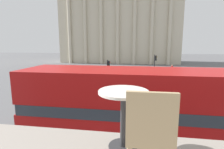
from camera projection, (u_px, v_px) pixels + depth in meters
name	position (u px, v px, depth m)	size (l,w,h in m)	color
double_decker_bus	(141.00, 110.00, 7.56)	(10.28, 2.76, 4.03)	black
cafe_dining_table	(123.00, 106.00, 2.10)	(0.60, 0.60, 0.73)	#2D2D30
cafe_chair_0	(150.00, 133.00, 1.50)	(0.40, 0.40, 0.91)	tan
plaza_building_left	(120.00, 16.00, 50.09)	(33.22, 12.24, 26.42)	beige
traffic_light_near	(55.00, 84.00, 13.10)	(0.42, 0.24, 3.28)	black
traffic_light_mid	(108.00, 69.00, 20.70)	(0.42, 0.24, 3.31)	black
traffic_light_far	(155.00, 64.00, 24.69)	(0.42, 0.24, 3.66)	black
car_silver	(151.00, 83.00, 20.06)	(4.20, 1.93, 1.35)	black
pedestrian_blue	(93.00, 75.00, 23.42)	(0.32, 0.32, 1.72)	#282B33
pedestrian_grey	(127.00, 72.00, 25.74)	(0.32, 0.32, 1.80)	#282B33
pedestrian_red	(172.00, 69.00, 30.18)	(0.32, 0.32, 1.67)	#282B33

